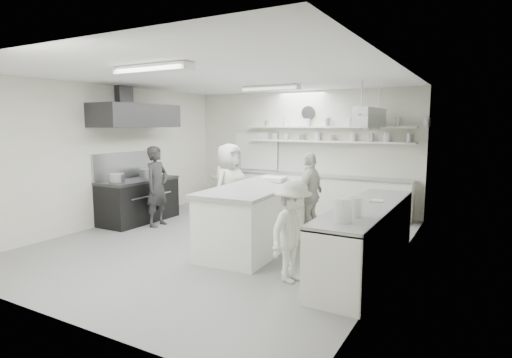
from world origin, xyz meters
The scene contains 27 objects.
floor centered at (0.00, 0.00, -0.01)m, with size 6.00×7.00×0.02m, color #999999.
ceiling centered at (0.00, 0.00, 3.01)m, with size 6.00×7.00×0.02m, color white.
wall_back centered at (0.00, 3.50, 1.50)m, with size 6.00×0.04×3.00m, color silver.
wall_front centered at (0.00, -3.50, 1.50)m, with size 6.00×0.04×3.00m, color silver.
wall_left centered at (-3.00, 0.00, 1.50)m, with size 0.04×7.00×3.00m, color silver.
wall_right centered at (3.00, 0.00, 1.50)m, with size 0.04×7.00×3.00m, color silver.
stove centered at (-2.60, 0.40, 0.45)m, with size 0.80×1.80×0.90m, color black.
exhaust_hood centered at (-2.60, 0.40, 2.35)m, with size 0.85×2.00×0.50m, color #303033.
back_counter centered at (0.30, 3.20, 0.46)m, with size 5.00×0.60×0.92m, color white.
shelf_lower centered at (0.70, 3.37, 1.75)m, with size 4.20×0.26×0.04m, color white.
shelf_upper centered at (0.70, 3.37, 2.10)m, with size 4.20×0.26×0.04m, color white.
pass_through_window centered at (-1.30, 3.48, 1.45)m, with size 1.30×0.04×1.00m, color black.
wall_clock centered at (0.20, 3.46, 2.45)m, with size 0.32×0.32×0.05m, color silver.
right_counter centered at (2.65, -0.20, 0.47)m, with size 0.74×3.30×0.94m, color white.
pot_rack centered at (2.00, 2.40, 2.30)m, with size 0.30×1.60×0.40m, color #A3A7AC.
light_fixture_front centered at (0.00, -1.80, 2.94)m, with size 1.30×0.25×0.10m, color white.
light_fixture_rear centered at (0.00, 1.80, 2.94)m, with size 1.30×0.25×0.10m, color white.
prep_island centered at (0.66, 0.14, 0.53)m, with size 1.06×2.85×1.05m, color white.
stove_pot centered at (-2.60, 0.72, 1.03)m, with size 0.37×0.37×0.24m, color #A3A7AC.
cook_stove centered at (-1.94, 0.30, 0.86)m, with size 0.62×0.41×1.71m, color #292929.
cook_back centered at (-1.48, 2.22, 0.79)m, with size 0.76×0.59×1.57m, color silver.
cook_island_left centered at (-0.29, 0.58, 0.90)m, with size 0.88×0.57×1.79m, color silver.
cook_island_right centered at (1.17, 1.21, 0.82)m, with size 0.96×0.40×1.63m, color silver.
cook_right centered at (1.88, -1.17, 0.71)m, with size 0.92×0.53×1.42m, color silver.
bowl_island_a centered at (0.83, 0.55, 1.08)m, with size 0.26×0.26×0.06m, color #A3A7AC.
bowl_island_b centered at (0.89, 0.93, 1.09)m, with size 0.21×0.21×0.07m, color white.
bowl_right centered at (2.67, 0.19, 0.97)m, with size 0.24×0.24×0.06m, color white.
Camera 1 is at (4.13, -6.22, 2.18)m, focal length 28.86 mm.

